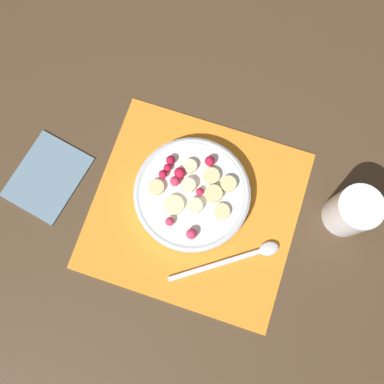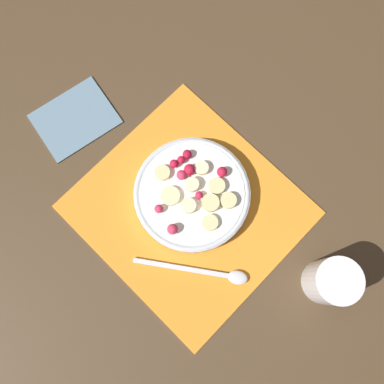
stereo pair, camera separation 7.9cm
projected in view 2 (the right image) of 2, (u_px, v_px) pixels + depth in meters
The scene contains 6 objects.
ground_plane at pixel (189, 210), 0.83m from camera, with size 3.00×3.00×0.00m, color #4C3823.
placemat at pixel (189, 210), 0.82m from camera, with size 0.39×0.36×0.01m.
fruit_bowl at pixel (192, 194), 0.81m from camera, with size 0.22×0.22×0.05m.
spoon at pixel (211, 273), 0.79m from camera, with size 0.19×0.14×0.01m.
drinking_glass at pixel (331, 281), 0.75m from camera, with size 0.08×0.08×0.10m.
napkin at pixel (75, 119), 0.86m from camera, with size 0.15×0.17×0.01m.
Camera 2 is at (-0.11, 0.10, 0.81)m, focal length 40.00 mm.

